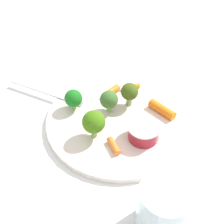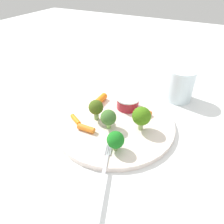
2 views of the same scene
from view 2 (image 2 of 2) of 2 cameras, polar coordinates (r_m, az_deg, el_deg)
ground_plane at (r=0.50m, az=0.64°, el=-3.45°), size 2.40×2.40×0.00m
plate at (r=0.50m, az=0.64°, el=-2.92°), size 0.28×0.28×0.01m
sauce_cup at (r=0.53m, az=4.35°, el=2.59°), size 0.06×0.06×0.03m
broccoli_floret_0 at (r=0.45m, az=7.98°, el=-1.37°), size 0.04×0.04×0.06m
broccoli_floret_1 at (r=0.41m, az=0.98°, el=-7.70°), size 0.04×0.04×0.04m
broccoli_floret_2 at (r=0.46m, az=-0.85°, el=-1.61°), size 0.04×0.04×0.05m
broccoli_floret_3 at (r=0.48m, az=-4.42°, el=1.19°), size 0.03×0.03×0.05m
carrot_stick_0 at (r=0.47m, az=-7.11°, el=-4.50°), size 0.04×0.01×0.01m
carrot_stick_1 at (r=0.50m, az=-9.97°, el=-2.02°), size 0.04×0.03×0.01m
carrot_stick_2 at (r=0.55m, az=-3.52°, el=3.14°), size 0.02×0.06×0.02m
carrot_stick_3 at (r=0.51m, az=9.18°, el=-0.99°), size 0.02×0.04×0.01m
fork at (r=0.38m, az=-2.72°, el=-18.16°), size 0.07×0.17×0.00m
drinking_glass at (r=0.61m, az=18.17°, el=7.06°), size 0.07×0.07×0.09m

